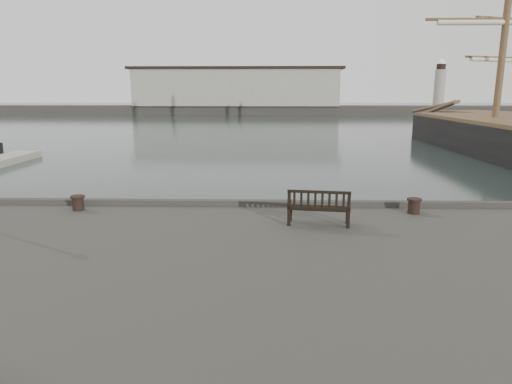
{
  "coord_description": "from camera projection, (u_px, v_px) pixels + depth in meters",
  "views": [
    {
      "loc": [
        -0.31,
        -14.67,
        5.24
      ],
      "look_at": [
        -0.73,
        -0.5,
        2.1
      ],
      "focal_mm": 32.0,
      "sensor_mm": 36.0,
      "label": 1
    }
  ],
  "objects": [
    {
      "name": "breakwater",
      "position": [
        251.0,
        95.0,
        104.43
      ],
      "size": [
        140.0,
        9.5,
        12.2
      ],
      "color": "#383530",
      "rests_on": "ground"
    },
    {
      "name": "ground",
      "position": [
        278.0,
        249.0,
        15.44
      ],
      "size": [
        400.0,
        400.0,
        0.0
      ],
      "primitive_type": "plane",
      "color": "black",
      "rests_on": "ground"
    },
    {
      "name": "bollard_left",
      "position": [
        78.0,
        203.0,
        14.38
      ],
      "size": [
        0.55,
        0.55,
        0.47
      ],
      "primitive_type": "cylinder",
      "rotation": [
        0.0,
        0.0,
        0.29
      ],
      "color": "black",
      "rests_on": "quay"
    },
    {
      "name": "bench",
      "position": [
        318.0,
        214.0,
        12.78
      ],
      "size": [
        1.79,
        0.81,
        0.99
      ],
      "rotation": [
        0.0,
        0.0,
        -0.13
      ],
      "color": "black",
      "rests_on": "quay"
    },
    {
      "name": "bollard_right",
      "position": [
        414.0,
        206.0,
        13.99
      ],
      "size": [
        0.56,
        0.56,
        0.47
      ],
      "primitive_type": "cylinder",
      "rotation": [
        0.0,
        0.0,
        -0.3
      ],
      "color": "black",
      "rests_on": "quay"
    }
  ]
}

